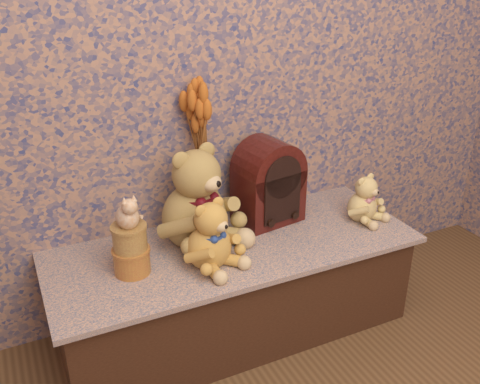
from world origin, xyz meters
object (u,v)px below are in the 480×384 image
at_px(teddy_medium, 209,231).
at_px(teddy_small, 363,196).
at_px(teddy_large, 194,192).
at_px(ceramic_vase, 205,207).
at_px(cathedral_radio, 268,181).
at_px(cat_figurine, 127,209).
at_px(biscuit_tin_lower, 132,261).

height_order(teddy_medium, teddy_small, teddy_medium).
height_order(teddy_large, ceramic_vase, teddy_large).
bearing_deg(teddy_large, teddy_medium, -118.38).
xyz_separation_m(cathedral_radio, cat_figurine, (-0.61, -0.15, 0.07)).
xyz_separation_m(teddy_large, ceramic_vase, (0.07, 0.08, -0.11)).
bearing_deg(teddy_medium, cathedral_radio, 8.27).
xyz_separation_m(teddy_medium, ceramic_vase, (0.09, 0.26, -0.04)).
bearing_deg(biscuit_tin_lower, ceramic_vase, 28.82).
height_order(teddy_large, teddy_small, teddy_large).
bearing_deg(cat_figurine, teddy_small, -8.35).
distance_m(teddy_small, cat_figurine, 0.97).
distance_m(teddy_large, teddy_small, 0.70).
xyz_separation_m(teddy_medium, teddy_small, (0.70, 0.05, -0.03)).
height_order(teddy_small, ceramic_vase, teddy_small).
relative_size(teddy_small, cat_figurine, 1.66).
distance_m(teddy_large, cat_figurine, 0.30).
bearing_deg(ceramic_vase, biscuit_tin_lower, -151.18).
distance_m(teddy_large, teddy_medium, 0.19).
bearing_deg(cathedral_radio, teddy_medium, -156.69).
xyz_separation_m(teddy_medium, biscuit_tin_lower, (-0.26, 0.07, -0.09)).
bearing_deg(ceramic_vase, cathedral_radio, -9.49).
bearing_deg(ceramic_vase, teddy_small, -18.50).
bearing_deg(cathedral_radio, teddy_large, 178.40).
xyz_separation_m(teddy_large, cathedral_radio, (0.33, 0.04, -0.03)).
relative_size(teddy_medium, ceramic_vase, 1.47).
xyz_separation_m(teddy_large, teddy_small, (0.69, -0.12, -0.10)).
distance_m(teddy_small, biscuit_tin_lower, 0.96).
relative_size(cathedral_radio, biscuit_tin_lower, 2.79).
relative_size(teddy_medium, teddy_small, 1.28).
bearing_deg(cat_figurine, biscuit_tin_lower, 0.00).
bearing_deg(biscuit_tin_lower, teddy_small, -0.86).
distance_m(teddy_large, cathedral_radio, 0.34).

